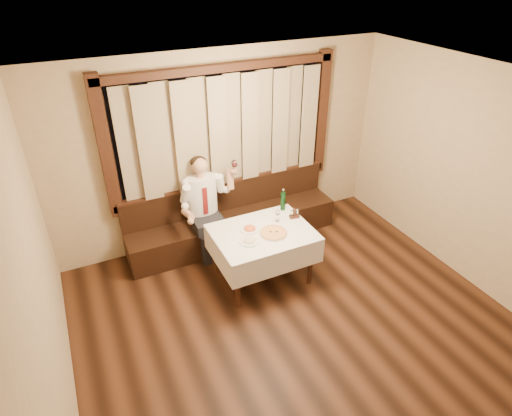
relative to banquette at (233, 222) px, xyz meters
name	(u,v)px	position (x,y,z in m)	size (l,w,h in m)	color
room	(294,208)	(0.00, -1.75, 1.19)	(5.01, 6.01, 2.81)	black
banquette	(233,222)	(0.00, 0.00, 0.00)	(3.20, 0.61, 0.94)	black
dining_table	(263,238)	(0.00, -1.02, 0.34)	(1.27, 0.97, 0.76)	black
pizza	(273,233)	(0.10, -1.13, 0.46)	(0.36, 0.36, 0.04)	white
pasta_red	(250,227)	(-0.13, -0.91, 0.48)	(0.25, 0.25, 0.09)	white
pasta_cream	(249,239)	(-0.25, -1.15, 0.48)	(0.25, 0.25, 0.09)	white
green_bottle	(283,201)	(0.49, -0.66, 0.58)	(0.07, 0.07, 0.32)	#104B1B
table_wine_glass	(278,213)	(0.28, -0.89, 0.57)	(0.07, 0.07, 0.18)	white
cruet_caddy	(294,215)	(0.53, -0.91, 0.50)	(0.14, 0.09, 0.14)	black
seated_man	(204,200)	(-0.45, -0.09, 0.54)	(0.82, 0.61, 1.47)	black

